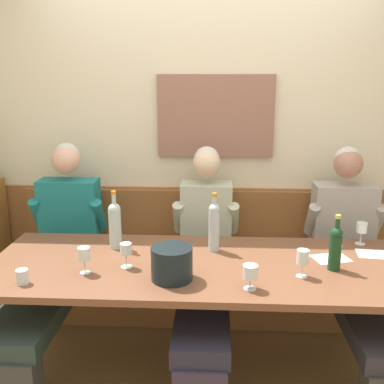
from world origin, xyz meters
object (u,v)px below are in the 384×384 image
Objects in this scene: wall_bench at (206,280)px; wine_glass_right_end at (250,273)px; wine_glass_center_front at (84,255)px; ice_bucket at (172,263)px; dining_table at (203,274)px; wine_bottle_amber_mid at (214,225)px; wine_glass_mid_left at (362,228)px; wine_glass_near_bucket at (303,258)px; wine_glass_mid_right at (126,250)px; person_left_seat at (204,257)px; person_center_left_seat at (54,256)px; person_center_right_seat at (356,262)px; wine_bottle_clear_water at (336,247)px; water_tumbler_center at (22,277)px; wine_bottle_green_tall at (115,224)px.

wall_bench is 1.17m from wine_glass_right_end.
ice_bucket is at bearing -5.42° from wine_glass_center_front.
wine_bottle_amber_mid is (0.06, 0.21, 0.23)m from dining_table.
wine_glass_near_bucket is (-0.47, -0.51, 0.00)m from wine_glass_mid_left.
wine_glass_near_bucket is (0.98, -0.07, 0.00)m from wine_glass_mid_right.
dining_table is 0.33m from person_left_seat.
wine_glass_near_bucket is (1.55, -0.46, 0.22)m from person_center_left_seat.
person_left_seat is 0.98m from person_center_right_seat.
wine_bottle_amber_mid is 0.57m from wine_glass_mid_right.
wine_glass_near_bucket is at bearing -14.73° from dining_table.
wine_bottle_amber_mid reaches higher than wine_glass_center_front.
wine_glass_right_end is (1.25, -0.62, 0.20)m from person_center_left_seat.
person_center_right_seat is at bearing 15.65° from wine_glass_mid_right.
person_left_seat is at bearing 179.80° from person_center_right_seat.
wine_glass_center_front reaches higher than wine_glass_mid_left.
water_tumbler_center is (-1.68, -0.27, -0.10)m from wine_bottle_clear_water.
wine_glass_mid_left is 1.84× the size of water_tumbler_center.
ice_bucket is 1.30m from wine_glass_mid_left.
person_left_seat reaches higher than ice_bucket.
person_center_right_seat reaches higher than wine_glass_near_bucket.
person_left_seat is 16.64× the size of water_tumbler_center.
wine_glass_center_front reaches higher than wine_glass_mid_right.
person_center_right_seat is at bearing -0.20° from person_left_seat.
person_left_seat is 1.03m from wine_glass_mid_left.
dining_table is at bearing -90.00° from wall_bench.
wine_glass_near_bucket is (0.54, -0.85, 0.56)m from wall_bench.
wine_glass_near_bucket is at bearing 5.31° from ice_bucket.
wine_bottle_green_tall is 2.39× the size of wine_glass_near_bucket.
wine_bottle_clear_water is at bearing -45.19° from wall_bench.
wine_bottle_green_tall reaches higher than wine_glass_center_front.
water_tumbler_center is at bearing -155.37° from wine_glass_mid_right.
wine_glass_near_bucket is at bearing -152.54° from wine_bottle_clear_water.
dining_table is 16.15× the size of wine_glass_near_bucket.
wine_bottle_green_tall reaches higher than wall_bench.
person_center_left_seat is 1.01m from ice_bucket.
wine_bottle_green_tall is 0.66m from water_tumbler_center.
wine_bottle_clear_water reaches higher than water_tumbler_center.
wall_bench is 7.59× the size of wine_bottle_amber_mid.
wine_glass_right_end is at bearing -151.37° from wine_glass_near_bucket.
water_tumbler_center is (-0.94, -0.31, 0.11)m from dining_table.
water_tumbler_center is at bearing -133.07° from wall_bench.
person_center_left_seat is at bearing -178.61° from wine_glass_mid_left.
wine_glass_right_end is at bearing -50.55° from dining_table.
wine_glass_center_front is (-0.49, 0.05, 0.02)m from ice_bucket.
water_tumbler_center is (-1.92, -0.63, 0.15)m from person_center_right_seat.
wine_bottle_clear_water is (0.74, -0.37, 0.24)m from person_left_seat.
wine_bottle_green_tall is 0.97m from wine_glass_right_end.
wine_glass_near_bucket is (-0.44, -0.47, 0.22)m from person_center_right_seat.
ice_bucket is at bearing -174.69° from wine_glass_near_bucket.
wine_glass_mid_left is at bearing 17.50° from wine_glass_center_front.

